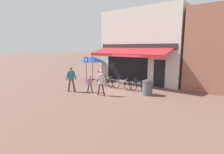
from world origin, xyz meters
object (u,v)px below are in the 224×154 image
(bicycle_black, at_px, (139,86))
(pedestrian_child, at_px, (90,82))
(pedestrian_adult, at_px, (101,80))
(litter_bin, at_px, (147,87))
(bicycle_silver, at_px, (122,84))
(cafe_parasol, at_px, (92,59))
(pedestrian_second_adult, at_px, (71,77))
(parking_sign, at_px, (86,68))
(bicycle_green, at_px, (107,82))

(bicycle_black, bearing_deg, pedestrian_child, -132.21)
(pedestrian_adult, distance_m, litter_bin, 3.01)
(bicycle_silver, distance_m, cafe_parasol, 4.88)
(bicycle_black, relative_size, pedestrian_child, 1.49)
(bicycle_silver, xyz_separation_m, litter_bin, (2.18, -0.24, 0.15))
(pedestrian_child, xyz_separation_m, pedestrian_second_adult, (-1.13, -0.66, 0.30))
(litter_bin, distance_m, cafe_parasol, 6.93)
(pedestrian_adult, height_order, litter_bin, pedestrian_adult)
(litter_bin, relative_size, cafe_parasol, 0.45)
(parking_sign, bearing_deg, bicycle_green, 24.71)
(bicycle_green, distance_m, bicycle_silver, 1.42)
(bicycle_green, relative_size, parking_sign, 0.68)
(parking_sign, xyz_separation_m, cafe_parasol, (-1.43, 2.18, 0.52))
(bicycle_silver, height_order, litter_bin, litter_bin)
(bicycle_silver, bearing_deg, litter_bin, -5.60)
(pedestrian_second_adult, xyz_separation_m, cafe_parasol, (-2.01, 4.17, 0.92))
(pedestrian_second_adult, height_order, cafe_parasol, cafe_parasol)
(pedestrian_adult, xyz_separation_m, pedestrian_second_adult, (-2.26, -0.52, 0.02))
(litter_bin, height_order, cafe_parasol, cafe_parasol)
(bicycle_green, relative_size, pedestrian_adult, 0.98)
(bicycle_black, xyz_separation_m, parking_sign, (-4.28, -0.85, 1.05))
(bicycle_silver, bearing_deg, pedestrian_child, -120.40)
(bicycle_green, bearing_deg, bicycle_silver, 18.39)
(pedestrian_child, bearing_deg, cafe_parasol, -49.15)
(pedestrian_second_adult, bearing_deg, bicycle_green, -102.83)
(bicycle_green, xyz_separation_m, pedestrian_adult, (1.33, -2.17, 0.65))
(bicycle_black, xyz_separation_m, pedestrian_adult, (-1.43, -2.32, 0.62))
(bicycle_green, xyz_separation_m, litter_bin, (3.60, -0.26, 0.15))
(bicycle_black, distance_m, pedestrian_child, 3.39)
(litter_bin, bearing_deg, parking_sign, -175.07)
(litter_bin, bearing_deg, bicycle_silver, 173.64)
(bicycle_black, bearing_deg, cafe_parasol, 174.22)
(pedestrian_child, relative_size, litter_bin, 1.17)
(pedestrian_child, xyz_separation_m, parking_sign, (-1.72, 1.33, 0.70))
(bicycle_silver, height_order, parking_sign, parking_sign)
(pedestrian_adult, xyz_separation_m, litter_bin, (2.27, 1.91, -0.49))
(cafe_parasol, bearing_deg, litter_bin, -14.87)
(pedestrian_second_adult, relative_size, parking_sign, 0.73)
(bicycle_green, distance_m, pedestrian_child, 2.08)
(bicycle_green, height_order, pedestrian_second_adult, pedestrian_second_adult)
(pedestrian_adult, bearing_deg, pedestrian_second_adult, 24.51)
(bicycle_silver, bearing_deg, cafe_parasol, 161.85)
(bicycle_black, relative_size, pedestrian_second_adult, 1.05)
(pedestrian_adult, height_order, pedestrian_child, pedestrian_adult)
(bicycle_black, distance_m, pedestrian_second_adult, 4.71)
(bicycle_silver, distance_m, bicycle_black, 1.35)
(bicycle_green, bearing_deg, bicycle_black, 22.12)
(pedestrian_adult, height_order, parking_sign, parking_sign)
(litter_bin, bearing_deg, pedestrian_child, -152.46)
(pedestrian_adult, distance_m, cafe_parasol, 5.70)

